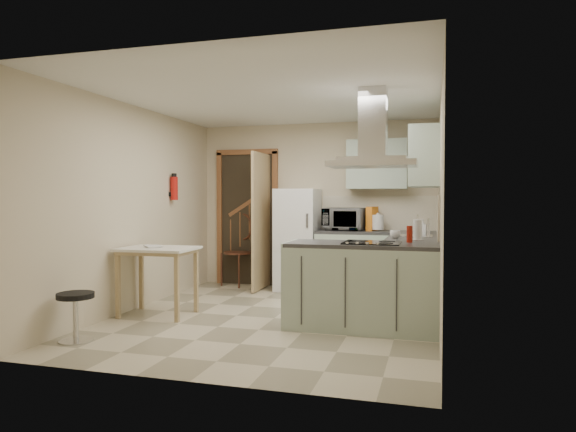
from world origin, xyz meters
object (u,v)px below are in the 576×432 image
(fridge, at_px, (298,240))
(drop_leaf_table, at_px, (158,281))
(extractor_hood, at_px, (373,164))
(microwave, at_px, (344,219))
(peninsula, at_px, (362,286))
(stool, at_px, (76,317))
(bentwood_chair, at_px, (238,253))

(fridge, relative_size, drop_leaf_table, 1.77)
(extractor_hood, xyz_separation_m, drop_leaf_table, (-2.47, -0.05, -1.32))
(microwave, bearing_deg, peninsula, -68.51)
(microwave, bearing_deg, stool, -115.11)
(peninsula, bearing_deg, stool, -154.42)
(extractor_hood, height_order, drop_leaf_table, extractor_hood)
(drop_leaf_table, xyz_separation_m, stool, (-0.20, -1.18, -0.16))
(extractor_hood, relative_size, bentwood_chair, 0.88)
(peninsula, xyz_separation_m, drop_leaf_table, (-2.37, -0.05, -0.05))
(fridge, relative_size, peninsula, 0.97)
(drop_leaf_table, distance_m, bentwood_chair, 2.17)
(peninsula, height_order, drop_leaf_table, peninsula)
(fridge, bearing_deg, bentwood_chair, 172.20)
(fridge, distance_m, microwave, 0.76)
(bentwood_chair, relative_size, microwave, 1.76)
(bentwood_chair, xyz_separation_m, microwave, (1.69, -0.07, 0.55))
(peninsula, distance_m, microwave, 2.20)
(drop_leaf_table, relative_size, microwave, 1.45)
(stool, bearing_deg, fridge, 67.26)
(extractor_hood, distance_m, microwave, 2.24)
(bentwood_chair, bearing_deg, peninsula, -23.16)
(drop_leaf_table, height_order, bentwood_chair, bentwood_chair)
(peninsula, xyz_separation_m, extractor_hood, (0.10, 0.00, 1.27))
(peninsula, relative_size, stool, 3.31)
(fridge, distance_m, stool, 3.52)
(microwave, bearing_deg, extractor_hood, -65.92)
(stool, relative_size, microwave, 0.80)
(peninsula, height_order, stool, peninsula)
(fridge, bearing_deg, peninsula, -58.26)
(microwave, bearing_deg, bentwood_chair, -175.79)
(drop_leaf_table, bearing_deg, bentwood_chair, 84.05)
(drop_leaf_table, bearing_deg, fridge, 58.37)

